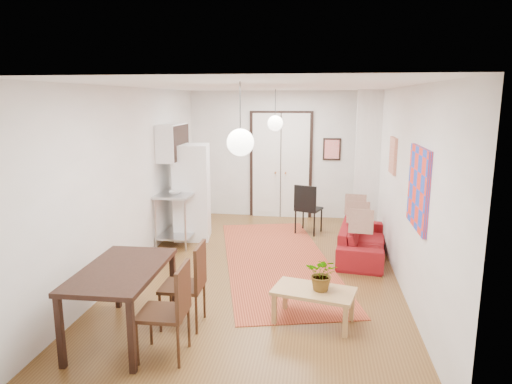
# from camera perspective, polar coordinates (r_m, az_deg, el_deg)

# --- Properties ---
(floor) EXTENTS (7.00, 7.00, 0.00)m
(floor) POSITION_cam_1_polar(r_m,az_deg,el_deg) (7.49, 0.79, -9.69)
(floor) COLOR brown
(floor) RESTS_ON ground
(ceiling) EXTENTS (4.20, 7.00, 0.02)m
(ceiling) POSITION_cam_1_polar(r_m,az_deg,el_deg) (6.99, 0.85, 13.07)
(ceiling) COLOR white
(ceiling) RESTS_ON wall_back
(wall_back) EXTENTS (4.20, 0.02, 2.90)m
(wall_back) POSITION_cam_1_polar(r_m,az_deg,el_deg) (10.54, 3.15, 4.66)
(wall_back) COLOR white
(wall_back) RESTS_ON floor
(wall_front) EXTENTS (4.20, 0.02, 2.90)m
(wall_front) POSITION_cam_1_polar(r_m,az_deg,el_deg) (3.76, -5.80, -8.24)
(wall_front) COLOR white
(wall_front) RESTS_ON floor
(wall_left) EXTENTS (0.02, 7.00, 2.90)m
(wall_left) POSITION_cam_1_polar(r_m,az_deg,el_deg) (7.64, -15.02, 1.62)
(wall_left) COLOR white
(wall_left) RESTS_ON floor
(wall_right) EXTENTS (0.02, 7.00, 2.90)m
(wall_right) POSITION_cam_1_polar(r_m,az_deg,el_deg) (7.16, 17.75, 0.81)
(wall_right) COLOR white
(wall_right) RESTS_ON floor
(double_doors) EXTENTS (1.44, 0.06, 2.50)m
(double_doors) POSITION_cam_1_polar(r_m,az_deg,el_deg) (10.53, 3.12, 3.28)
(double_doors) COLOR white
(double_doors) RESTS_ON wall_back
(stub_partition) EXTENTS (0.50, 0.10, 2.90)m
(stub_partition) POSITION_cam_1_polar(r_m,az_deg,el_deg) (9.62, 13.75, 3.67)
(stub_partition) COLOR white
(stub_partition) RESTS_ON floor
(wall_cabinet) EXTENTS (0.35, 1.00, 0.70)m
(wall_cabinet) POSITION_cam_1_polar(r_m,az_deg,el_deg) (8.91, -10.38, 6.13)
(wall_cabinet) COLOR white
(wall_cabinet) RESTS_ON wall_left
(painting_popart) EXTENTS (0.05, 1.00, 1.00)m
(painting_popart) POSITION_cam_1_polar(r_m,az_deg,el_deg) (5.91, 19.65, 0.48)
(painting_popart) COLOR red
(painting_popart) RESTS_ON wall_right
(painting_abstract) EXTENTS (0.05, 0.50, 0.60)m
(painting_abstract) POSITION_cam_1_polar(r_m,az_deg,el_deg) (7.88, 16.76, 4.40)
(painting_abstract) COLOR beige
(painting_abstract) RESTS_ON wall_right
(poster_back) EXTENTS (0.40, 0.03, 0.50)m
(poster_back) POSITION_cam_1_polar(r_m,az_deg,el_deg) (10.47, 9.46, 5.29)
(poster_back) COLOR red
(poster_back) RESTS_ON wall_back
(print_left) EXTENTS (0.03, 0.44, 0.54)m
(print_left) POSITION_cam_1_polar(r_m,az_deg,el_deg) (9.43, -10.32, 6.72)
(print_left) COLOR #8F583B
(print_left) RESTS_ON wall_left
(pendant_back) EXTENTS (0.30, 0.30, 0.80)m
(pendant_back) POSITION_cam_1_polar(r_m,az_deg,el_deg) (8.98, 2.41, 8.59)
(pendant_back) COLOR white
(pendant_back) RESTS_ON ceiling
(pendant_front) EXTENTS (0.30, 0.30, 0.80)m
(pendant_front) POSITION_cam_1_polar(r_m,az_deg,el_deg) (5.03, -1.96, 6.23)
(pendant_front) COLOR white
(pendant_front) RESTS_ON ceiling
(kilim_rug) EXTENTS (2.72, 4.81, 0.01)m
(kilim_rug) POSITION_cam_1_polar(r_m,az_deg,el_deg) (7.91, 2.66, -8.50)
(kilim_rug) COLOR #AF4A2B
(kilim_rug) RESTS_ON floor
(sofa) EXTENTS (2.01, 1.01, 0.56)m
(sofa) POSITION_cam_1_polar(r_m,az_deg,el_deg) (8.26, 13.19, -5.89)
(sofa) COLOR maroon
(sofa) RESTS_ON floor
(coffee_table) EXTENTS (1.08, 0.76, 0.43)m
(coffee_table) POSITION_cam_1_polar(r_m,az_deg,el_deg) (5.75, 7.23, -12.54)
(coffee_table) COLOR tan
(coffee_table) RESTS_ON floor
(potted_plant) EXTENTS (0.45, 0.41, 0.42)m
(potted_plant) POSITION_cam_1_polar(r_m,az_deg,el_deg) (5.65, 8.33, -10.07)
(potted_plant) COLOR #33692F
(potted_plant) RESTS_ON coffee_table
(kitchen_counter) EXTENTS (0.69, 1.31, 0.99)m
(kitchen_counter) POSITION_cam_1_polar(r_m,az_deg,el_deg) (8.91, -9.37, -1.97)
(kitchen_counter) COLOR #B4B6B9
(kitchen_counter) RESTS_ON floor
(bowl) EXTENTS (0.24, 0.24, 0.06)m
(bowl) POSITION_cam_1_polar(r_m,az_deg,el_deg) (8.55, -10.04, -0.06)
(bowl) COLOR silver
(bowl) RESTS_ON kitchen_counter
(soap_bottle) EXTENTS (0.10, 0.10, 0.21)m
(soap_bottle) POSITION_cam_1_polar(r_m,az_deg,el_deg) (9.05, -9.00, 1.10)
(soap_bottle) COLOR teal
(soap_bottle) RESTS_ON kitchen_counter
(fridge) EXTENTS (0.74, 0.74, 1.86)m
(fridge) POSITION_cam_1_polar(r_m,az_deg,el_deg) (8.98, -8.01, -0.00)
(fridge) COLOR white
(fridge) RESTS_ON floor
(dining_table) EXTENTS (0.89, 1.53, 0.84)m
(dining_table) POSITION_cam_1_polar(r_m,az_deg,el_deg) (5.50, -16.45, -9.99)
(dining_table) COLOR black
(dining_table) RESTS_ON floor
(dining_chair_near) EXTENTS (0.51, 0.71, 1.03)m
(dining_chair_near) POSITION_cam_1_polar(r_m,az_deg,el_deg) (5.74, -8.92, -10.21)
(dining_chair_near) COLOR #391E12
(dining_chair_near) RESTS_ON floor
(dining_chair_far) EXTENTS (0.51, 0.71, 1.03)m
(dining_chair_far) POSITION_cam_1_polar(r_m,az_deg,el_deg) (5.13, -11.21, -13.04)
(dining_chair_far) COLOR #391E12
(dining_chair_far) RESTS_ON floor
(black_side_chair) EXTENTS (0.60, 0.62, 1.02)m
(black_side_chair) POSITION_cam_1_polar(r_m,az_deg,el_deg) (9.48, 6.64, -1.40)
(black_side_chair) COLOR black
(black_side_chair) RESTS_ON floor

